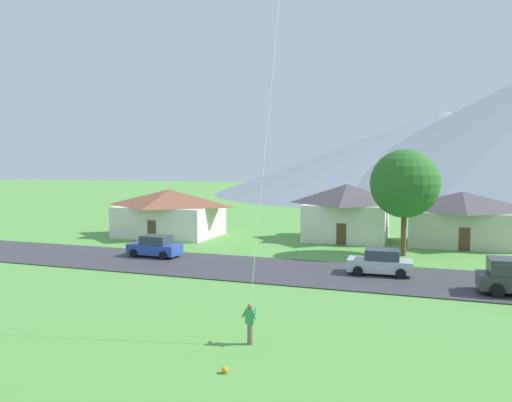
% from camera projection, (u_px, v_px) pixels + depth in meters
% --- Properties ---
extents(road_strip, '(160.00, 7.97, 0.08)m').
position_uv_depth(road_strip, '(329.00, 274.00, 31.82)').
color(road_strip, '#38383D').
rests_on(road_strip, ground).
extents(mountain_far_east_ridge, '(120.62, 120.62, 21.81)m').
position_uv_depth(mountain_far_east_ridge, '(442.00, 152.00, 124.84)').
color(mountain_far_east_ridge, gray).
rests_on(mountain_far_east_ridge, ground).
extents(house_leftmost, '(10.02, 6.75, 4.94)m').
position_uv_depth(house_leftmost, '(462.00, 218.00, 43.48)').
color(house_leftmost, beige).
rests_on(house_leftmost, ground).
extents(house_left_center, '(10.59, 7.71, 4.87)m').
position_uv_depth(house_left_center, '(170.00, 212.00, 49.41)').
color(house_left_center, silver).
rests_on(house_left_center, ground).
extents(house_right_center, '(8.37, 7.38, 5.52)m').
position_uv_depth(house_right_center, '(347.00, 211.00, 46.86)').
color(house_right_center, silver).
rests_on(house_right_center, ground).
extents(tree_left_of_center, '(5.52, 5.52, 8.63)m').
position_uv_depth(tree_left_of_center, '(405.00, 184.00, 38.08)').
color(tree_left_of_center, brown).
rests_on(tree_left_of_center, ground).
extents(parked_car_blue_west_end, '(4.28, 2.23, 1.68)m').
position_uv_depth(parked_car_blue_west_end, '(155.00, 247.00, 37.77)').
color(parked_car_blue_west_end, '#2847A8').
rests_on(parked_car_blue_west_end, road_strip).
extents(parked_car_silver_mid_west, '(4.23, 2.14, 1.68)m').
position_uv_depth(parked_car_silver_mid_west, '(380.00, 263.00, 31.49)').
color(parked_car_silver_mid_west, '#B7BCC1').
rests_on(parked_car_silver_mid_west, road_strip).
extents(soccer_ball, '(0.24, 0.24, 0.24)m').
position_uv_depth(soccer_ball, '(225.00, 370.00, 16.64)').
color(soccer_ball, orange).
rests_on(soccer_ball, ground).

